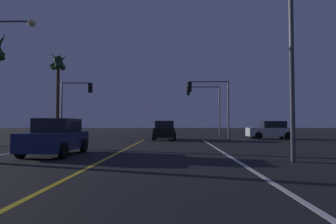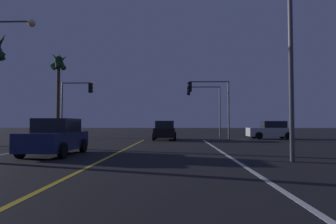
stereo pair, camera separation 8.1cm
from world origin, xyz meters
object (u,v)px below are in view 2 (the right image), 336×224
at_px(car_ahead_far, 165,131).
at_px(street_lamp_left_mid, 5,65).
at_px(car_oncoming, 56,137).
at_px(palm_tree_left_far, 58,69).
at_px(street_lamp_right_near, 275,34).
at_px(traffic_light_near_right, 208,96).
at_px(car_crossing_side, 271,130).
at_px(traffic_light_near_left, 77,97).
at_px(traffic_light_far_right, 204,99).

bearing_deg(car_ahead_far, street_lamp_left_mid, 139.22).
xyz_separation_m(car_oncoming, palm_tree_left_far, (-7.29, 17.84, 6.55)).
relative_size(car_ahead_far, street_lamp_right_near, 0.55).
height_order(car_ahead_far, car_oncoming, same).
height_order(car_ahead_far, traffic_light_near_right, traffic_light_near_right).
height_order(car_ahead_far, car_crossing_side, same).
height_order(traffic_light_near_left, street_lamp_left_mid, street_lamp_left_mid).
xyz_separation_m(car_crossing_side, traffic_light_near_right, (-6.13, -1.72, 3.15)).
relative_size(car_crossing_side, street_lamp_right_near, 0.55).
relative_size(car_ahead_far, car_oncoming, 1.00).
bearing_deg(street_lamp_left_mid, traffic_light_far_right, 51.00).
height_order(car_crossing_side, traffic_light_near_left, traffic_light_near_left).
bearing_deg(car_oncoming, traffic_light_near_right, 146.74).
bearing_deg(palm_tree_left_far, street_lamp_left_mid, -78.21).
relative_size(car_crossing_side, traffic_light_near_right, 0.81).
bearing_deg(traffic_light_far_right, street_lamp_left_mid, 51.00).
bearing_deg(car_ahead_far, car_crossing_side, -79.80).
height_order(traffic_light_near_right, traffic_light_near_left, traffic_light_near_right).
relative_size(car_ahead_far, traffic_light_far_right, 0.78).
bearing_deg(traffic_light_near_left, car_ahead_far, -0.59).
distance_m(car_oncoming, palm_tree_left_far, 20.36).
bearing_deg(car_crossing_side, traffic_light_near_left, 5.44).
xyz_separation_m(car_crossing_side, street_lamp_right_near, (-5.11, -16.74, 4.15)).
relative_size(traffic_light_near_right, palm_tree_left_far, 0.57).
xyz_separation_m(traffic_light_near_right, street_lamp_left_mid, (-12.62, -10.18, 0.82)).
xyz_separation_m(traffic_light_far_right, street_lamp_right_near, (0.94, -20.52, 0.86)).
height_order(car_crossing_side, street_lamp_right_near, street_lamp_right_near).
height_order(traffic_light_far_right, street_lamp_left_mid, street_lamp_left_mid).
height_order(car_crossing_side, car_oncoming, same).
height_order(car_oncoming, street_lamp_left_mid, street_lamp_left_mid).
xyz_separation_m(car_ahead_far, car_crossing_side, (10.04, 1.81, 0.00)).
bearing_deg(palm_tree_left_far, traffic_light_near_left, -52.31).
bearing_deg(palm_tree_left_far, car_ahead_far, -22.84).
bearing_deg(traffic_light_near_right, traffic_light_far_right, -90.76).
bearing_deg(car_oncoming, car_crossing_side, 135.09).
relative_size(car_crossing_side, street_lamp_left_mid, 0.58).
bearing_deg(car_crossing_side, traffic_light_far_right, -31.95).
bearing_deg(car_ahead_far, palm_tree_left_far, 67.16).
bearing_deg(street_lamp_left_mid, car_ahead_far, 49.22).
height_order(traffic_light_far_right, palm_tree_left_far, palm_tree_left_far).
xyz_separation_m(car_ahead_far, palm_tree_left_far, (-11.86, 4.99, 6.55)).
relative_size(traffic_light_near_left, street_lamp_right_near, 0.67).
bearing_deg(traffic_light_near_right, car_oncoming, 56.74).
bearing_deg(traffic_light_far_right, traffic_light_near_left, 24.53).
bearing_deg(car_oncoming, street_lamp_left_mid, -123.65).
distance_m(car_ahead_far, traffic_light_far_right, 7.61).
bearing_deg(car_crossing_side, palm_tree_left_far, -8.28).
relative_size(traffic_light_near_left, traffic_light_far_right, 0.95).
bearing_deg(car_crossing_side, car_ahead_far, 10.20).
distance_m(traffic_light_near_right, traffic_light_far_right, 5.50).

